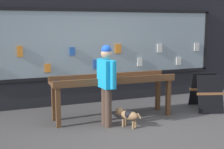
{
  "coord_description": "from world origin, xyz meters",
  "views": [
    {
      "loc": [
        -2.41,
        -5.22,
        2.02
      ],
      "look_at": [
        -0.1,
        0.68,
        0.99
      ],
      "focal_mm": 50.0,
      "sensor_mm": 36.0,
      "label": 1
    }
  ],
  "objects_px": {
    "display_table_main": "(113,84)",
    "small_dog": "(128,115)",
    "person_browsing": "(106,80)",
    "sandwich_board_sign": "(206,91)"
  },
  "relations": [
    {
      "from": "display_table_main",
      "to": "small_dog",
      "type": "xyz_separation_m",
      "value": [
        0.05,
        -0.67,
        -0.51
      ]
    },
    {
      "from": "person_browsing",
      "to": "sandwich_board_sign",
      "type": "height_order",
      "value": "person_browsing"
    },
    {
      "from": "sandwich_board_sign",
      "to": "display_table_main",
      "type": "bearing_deg",
      "value": -166.45
    },
    {
      "from": "display_table_main",
      "to": "person_browsing",
      "type": "distance_m",
      "value": 0.6
    },
    {
      "from": "sandwich_board_sign",
      "to": "person_browsing",
      "type": "bearing_deg",
      "value": -155.79
    },
    {
      "from": "person_browsing",
      "to": "small_dog",
      "type": "xyz_separation_m",
      "value": [
        0.37,
        -0.21,
        -0.7
      ]
    },
    {
      "from": "display_table_main",
      "to": "sandwich_board_sign",
      "type": "relative_size",
      "value": 2.77
    },
    {
      "from": "small_dog",
      "to": "sandwich_board_sign",
      "type": "distance_m",
      "value": 2.32
    },
    {
      "from": "display_table_main",
      "to": "small_dog",
      "type": "relative_size",
      "value": 5.08
    },
    {
      "from": "small_dog",
      "to": "sandwich_board_sign",
      "type": "relative_size",
      "value": 0.55
    }
  ]
}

